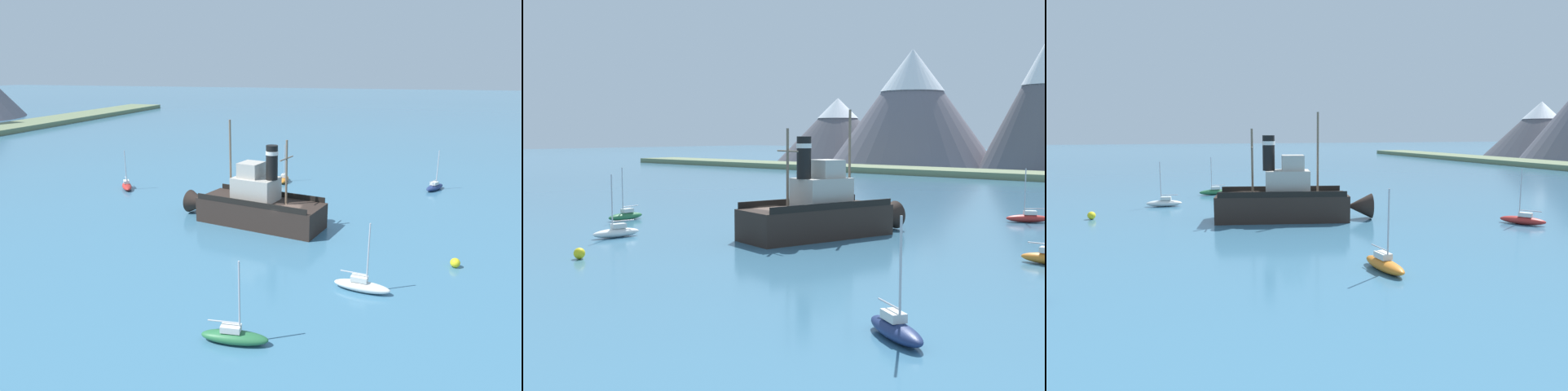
{
  "view_description": "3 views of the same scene",
  "coord_description": "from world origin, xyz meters",
  "views": [
    {
      "loc": [
        -39.37,
        -8.28,
        14.69
      ],
      "look_at": [
        0.87,
        2.62,
        3.13
      ],
      "focal_mm": 32.0,
      "sensor_mm": 36.0,
      "label": 1
    },
    {
      "loc": [
        33.25,
        -35.86,
        7.97
      ],
      "look_at": [
        -0.34,
        1.4,
        3.25
      ],
      "focal_mm": 45.0,
      "sensor_mm": 36.0,
      "label": 2
    },
    {
      "loc": [
        42.76,
        -8.18,
        8.05
      ],
      "look_at": [
        1.83,
        5.27,
        2.19
      ],
      "focal_mm": 32.0,
      "sensor_mm": 36.0,
      "label": 3
    }
  ],
  "objects": [
    {
      "name": "sailboat_red",
      "position": [
        10.39,
        22.52,
        0.43
      ],
      "size": [
        3.73,
        3.11,
        4.9
      ],
      "color": "#B22823",
      "rests_on": "ground"
    },
    {
      "name": "mooring_buoy",
      "position": [
        -4.1,
        -14.01,
        0.36
      ],
      "size": [
        0.73,
        0.73,
        0.73
      ],
      "primitive_type": "sphere",
      "color": "yellow",
      "rests_on": "ground"
    },
    {
      "name": "ground_plane",
      "position": [
        0.0,
        0.0,
        0.0
      ],
      "size": [
        600.0,
        600.0,
        0.0
      ],
      "primitive_type": "plane",
      "color": "teal"
    },
    {
      "name": "sailboat_white",
      "position": [
        -9.91,
        -7.38,
        0.43
      ],
      "size": [
        1.66,
        3.92,
        4.9
      ],
      "color": "white",
      "rests_on": "ground"
    },
    {
      "name": "sailboat_green",
      "position": [
        -18.02,
        -0.98,
        0.43
      ],
      "size": [
        1.4,
        3.88,
        4.9
      ],
      "color": "#286B3D",
      "rests_on": "ground"
    },
    {
      "name": "sailboat_orange",
      "position": [
        19.09,
        4.37,
        0.43
      ],
      "size": [
        3.88,
        1.4,
        4.9
      ],
      "color": "orange",
      "rests_on": "ground"
    },
    {
      "name": "old_tugboat",
      "position": [
        1.83,
        3.47,
        1.83
      ],
      "size": [
        7.07,
        14.79,
        9.9
      ],
      "color": "#2D231E",
      "rests_on": "ground"
    }
  ]
}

